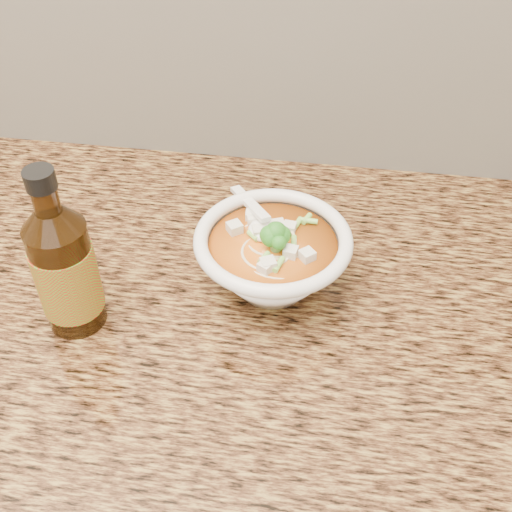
# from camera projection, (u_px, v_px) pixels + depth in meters

# --- Properties ---
(cabinet) EXTENTS (4.00, 0.65, 0.86)m
(cabinet) POSITION_uv_depth(u_px,v_px,m) (48.00, 463.00, 1.13)
(cabinet) COLOR black
(cabinet) RESTS_ON ground
(soup_bowl) EXTENTS (0.19, 0.20, 0.10)m
(soup_bowl) POSITION_uv_depth(u_px,v_px,m) (272.00, 260.00, 0.76)
(soup_bowl) COLOR white
(soup_bowl) RESTS_ON counter_slab
(hot_sauce_bottle) EXTENTS (0.07, 0.07, 0.21)m
(hot_sauce_bottle) POSITION_uv_depth(u_px,v_px,m) (65.00, 269.00, 0.70)
(hot_sauce_bottle) COLOR #3C2008
(hot_sauce_bottle) RESTS_ON counter_slab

